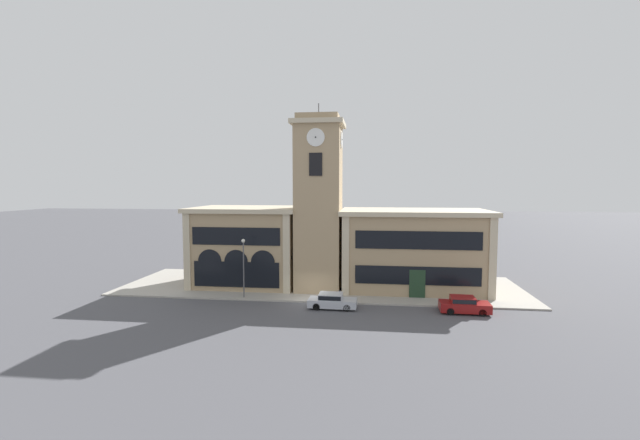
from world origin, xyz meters
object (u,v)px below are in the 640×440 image
parked_car_near (332,301)px  street_lamp (244,259)px  parked_car_mid (464,304)px  bollard (340,296)px

parked_car_near → street_lamp: (-8.69, 2.15, 3.16)m
parked_car_near → parked_car_mid: bearing=1.2°
parked_car_mid → parked_car_near: bearing=-178.8°
bollard → parked_car_near: bearing=-107.3°
parked_car_near → parked_car_mid: size_ratio=1.03×
parked_car_near → street_lamp: bearing=167.3°
street_lamp → bollard: size_ratio=5.30×
parked_car_mid → bollard: 10.90m
street_lamp → bollard: street_lamp is taller
parked_car_near → bollard: size_ratio=4.06×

